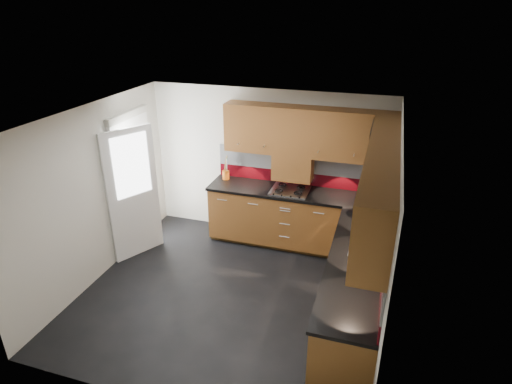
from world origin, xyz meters
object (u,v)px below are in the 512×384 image
(food_processor, at_px, (364,207))
(toaster, at_px, (370,191))
(gas_hob, at_px, (290,190))
(utensil_pot, at_px, (226,174))

(food_processor, bearing_deg, toaster, 86.42)
(gas_hob, bearing_deg, toaster, 7.31)
(toaster, xyz_separation_m, food_processor, (-0.04, -0.66, 0.05))
(gas_hob, xyz_separation_m, toaster, (1.17, 0.15, 0.08))
(gas_hob, relative_size, utensil_pot, 1.40)
(gas_hob, xyz_separation_m, utensil_pot, (-1.10, 0.17, 0.08))
(utensil_pot, xyz_separation_m, food_processor, (2.23, -0.68, 0.05))
(food_processor, bearing_deg, gas_hob, 155.59)
(food_processor, bearing_deg, utensil_pot, 163.09)
(utensil_pot, distance_m, toaster, 2.27)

